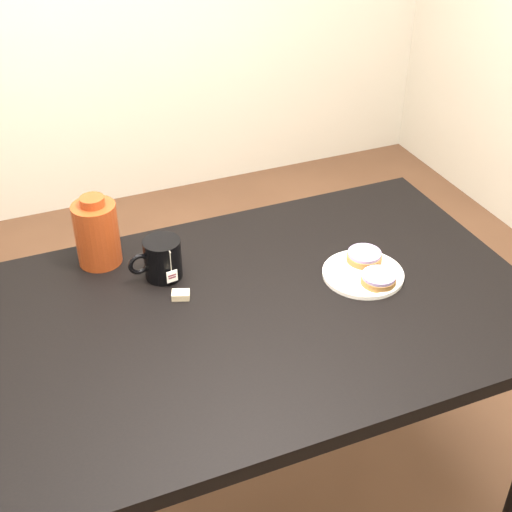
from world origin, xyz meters
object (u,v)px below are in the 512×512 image
object	(u,v)px
plate	(363,273)
bagel_back	(364,256)
bagel_front	(379,279)
mug	(162,259)
table	(260,331)
teabag_pouch	(181,295)
bagel_package	(97,233)

from	to	relation	value
plate	bagel_back	size ratio (longest dim) A/B	1.76
plate	bagel_front	world-z (taller)	bagel_front
mug	table	bearing A→B (deg)	-56.62
plate	bagel_front	distance (m)	0.06
mug	teabag_pouch	xyz separation A→B (m)	(0.01, -0.11, -0.05)
table	mug	xyz separation A→B (m)	(-0.19, 0.22, 0.14)
plate	teabag_pouch	xyz separation A→B (m)	(-0.48, 0.09, 0.00)
bagel_back	bagel_front	world-z (taller)	same
bagel_back	bagel_front	size ratio (longest dim) A/B	1.31
bagel_front	bagel_package	bearing A→B (deg)	148.53
table	bagel_package	xyz separation A→B (m)	(-0.33, 0.35, 0.18)
plate	bagel_front	size ratio (longest dim) A/B	2.31
plate	teabag_pouch	size ratio (longest dim) A/B	4.79
bagel_front	bagel_package	distance (m)	0.75
bagel_back	mug	bearing A→B (deg)	163.39
plate	bagel_front	bearing A→B (deg)	-78.04
table	plate	distance (m)	0.32
bagel_back	teabag_pouch	distance (m)	0.51
bagel_package	plate	bearing A→B (deg)	-28.08
bagel_back	plate	bearing A→B (deg)	-121.75
table	mug	world-z (taller)	mug
mug	bagel_back	bearing A→B (deg)	-24.15
bagel_back	mug	size ratio (longest dim) A/B	0.81
table	plate	bearing A→B (deg)	2.80
mug	bagel_package	bearing A→B (deg)	128.60
bagel_front	mug	xyz separation A→B (m)	(-0.50, 0.26, 0.03)
bagel_back	teabag_pouch	xyz separation A→B (m)	(-0.51, 0.05, -0.02)
plate	bagel_back	world-z (taller)	bagel_back
plate	mug	size ratio (longest dim) A/B	1.42
bagel_front	teabag_pouch	size ratio (longest dim) A/B	2.08
bagel_front	bagel_back	bearing A→B (deg)	80.54
bagel_back	mug	distance (m)	0.54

